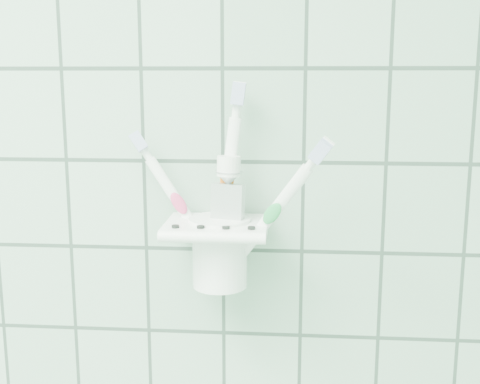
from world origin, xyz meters
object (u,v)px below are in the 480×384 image
object	(u,v)px
holder_bracket	(217,228)
toothbrush_orange	(225,186)
cup	(220,249)
toothbrush_blue	(215,180)
toothpaste_tube	(225,210)
toothbrush_pink	(225,193)

from	to	relation	value
holder_bracket	toothbrush_orange	world-z (taller)	toothbrush_orange
cup	toothbrush_orange	xyz separation A→B (m)	(0.00, 0.01, 0.07)
holder_bracket	toothbrush_blue	distance (m)	0.05
toothbrush_blue	toothpaste_tube	xyz separation A→B (m)	(0.01, -0.01, -0.03)
cup	toothbrush_pink	distance (m)	0.06
toothbrush_pink	toothbrush_blue	world-z (taller)	toothbrush_blue
holder_bracket	toothbrush_pink	bearing A→B (deg)	51.46
toothbrush_orange	toothbrush_pink	bearing A→B (deg)	-62.96
cup	toothbrush_pink	world-z (taller)	toothbrush_pink
cup	toothbrush_pink	size ratio (longest dim) A/B	0.42
holder_bracket	toothbrush_orange	size ratio (longest dim) A/B	0.57
holder_bracket	toothpaste_tube	distance (m)	0.02
cup	toothbrush_blue	bearing A→B (deg)	123.11
holder_bracket	toothbrush_blue	bearing A→B (deg)	105.28
holder_bracket	toothbrush_orange	xyz separation A→B (m)	(0.01, 0.01, 0.05)
holder_bracket	toothbrush_pink	xyz separation A→B (m)	(0.01, 0.01, 0.04)
cup	toothbrush_blue	distance (m)	0.08
cup	toothbrush_blue	size ratio (longest dim) A/B	0.36
cup	toothpaste_tube	bearing A→B (deg)	-29.68
toothbrush_blue	holder_bracket	bearing A→B (deg)	-74.83
cup	toothpaste_tube	size ratio (longest dim) A/B	0.56
toothbrush_pink	toothpaste_tube	xyz separation A→B (m)	(0.00, -0.01, -0.02)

